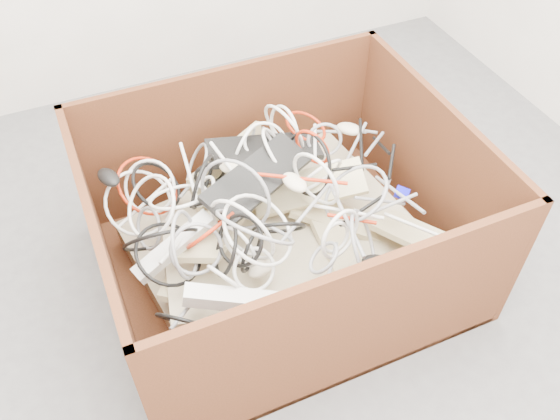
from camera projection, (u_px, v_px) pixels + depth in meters
name	position (u px, v px, depth m)	size (l,w,h in m)	color
ground	(305.00, 288.00, 2.13)	(3.00, 3.00, 0.00)	#4E4E50
cardboard_box	(278.00, 245.00, 2.08)	(1.19, 0.99, 0.59)	#3C200F
keyboard_pile	(283.00, 213.00, 2.02)	(1.01, 0.88, 0.39)	beige
mice_scatter	(261.00, 200.00, 1.93)	(0.99, 0.70, 0.20)	beige
power_strip_left	(174.00, 246.00, 1.82)	(0.29, 0.05, 0.04)	silver
power_strip_right	(236.00, 299.00, 1.68)	(0.29, 0.06, 0.04)	silver
vga_plug	(402.00, 193.00, 1.97)	(0.04, 0.04, 0.02)	#0E0DC6
cable_tangle	(241.00, 203.00, 1.89)	(1.09, 0.83, 0.41)	black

